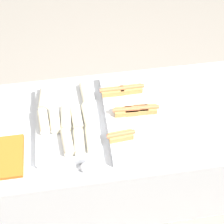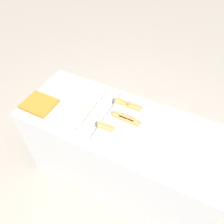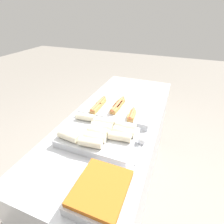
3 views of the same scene
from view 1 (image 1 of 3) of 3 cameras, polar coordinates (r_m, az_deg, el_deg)
ground_plane at (r=2.47m, az=1.92°, el=-13.01°), size 12.00×12.00×0.00m
counter at (r=2.06m, az=2.27°, el=-8.26°), size 1.69×0.68×0.90m
tray_hotdogs at (r=1.66m, az=4.88°, el=-0.31°), size 0.38×0.55×0.10m
tray_wraps at (r=1.63m, az=-8.06°, el=-1.88°), size 0.32×0.46×0.10m
serving_spoon_near at (r=1.52m, az=-5.43°, el=-10.17°), size 0.21×0.05×0.05m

